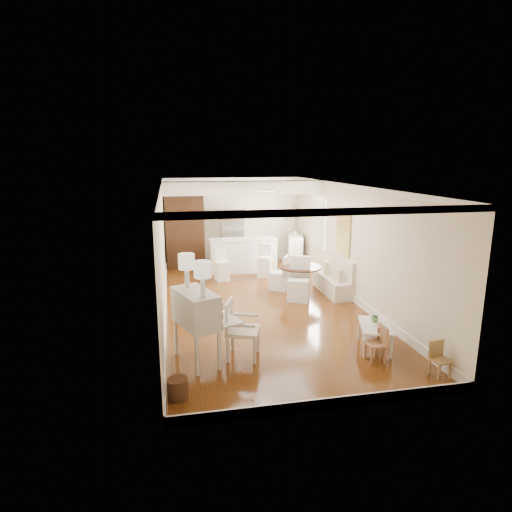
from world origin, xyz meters
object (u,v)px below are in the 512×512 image
object	(u,v)px
kids_chair_c	(441,360)
sideboard	(295,250)
gustavian_armchair	(243,330)
kids_chair_b	(371,339)
wicker_basket	(178,389)
kids_table	(375,336)
slip_chair_near	(299,279)
dining_table	(300,280)
breakfast_counter	(243,255)
pantry_cabinet	(185,231)
slip_chair_far	(279,272)
kids_chair_a	(375,343)
bar_stool_right	(264,261)
bar_stool_left	(222,265)
secretary_bureau	(196,327)
fridge	(244,237)

from	to	relation	value
kids_chair_c	sideboard	distance (m)	7.65
gustavian_armchair	kids_chair_b	bearing A→B (deg)	-78.69
wicker_basket	kids_chair_b	size ratio (longest dim) A/B	0.55
gustavian_armchair	sideboard	size ratio (longest dim) A/B	1.02
wicker_basket	kids_table	size ratio (longest dim) A/B	0.34
kids_table	slip_chair_near	xyz separation A→B (m)	(-0.57, 2.90, 0.31)
kids_table	dining_table	world-z (taller)	dining_table
breakfast_counter	pantry_cabinet	distance (m)	2.11
gustavian_armchair	slip_chair_far	world-z (taller)	gustavian_armchair
wicker_basket	sideboard	world-z (taller)	sideboard
wicker_basket	kids_chair_a	distance (m)	3.39
breakfast_counter	slip_chair_far	bearing A→B (deg)	-72.56
bar_stool_right	kids_table	bearing A→B (deg)	-60.08
kids_chair_b	gustavian_armchair	bearing A→B (deg)	-70.22
kids_chair_b	bar_stool_left	size ratio (longest dim) A/B	0.61
slip_chair_near	bar_stool_right	size ratio (longest dim) A/B	1.12
dining_table	breakfast_counter	size ratio (longest dim) A/B	0.52
gustavian_armchair	kids_chair_a	bearing A→B (deg)	-86.10
secretary_bureau	wicker_basket	size ratio (longest dim) A/B	4.13
wicker_basket	bar_stool_right	world-z (taller)	bar_stool_right
wicker_basket	fridge	size ratio (longest dim) A/B	0.17
wicker_basket	bar_stool_left	distance (m)	6.16
kids_chair_a	slip_chair_far	xyz separation A→B (m)	(-0.57, 4.35, 0.14)
kids_chair_b	fridge	bearing A→B (deg)	-144.21
kids_chair_b	bar_stool_left	distance (m)	5.55
slip_chair_near	sideboard	xyz separation A→B (m)	(0.97, 3.55, -0.05)
gustavian_armchair	wicker_basket	bearing A→B (deg)	152.95
slip_chair_far	bar_stool_right	xyz separation A→B (m)	(-0.12, 1.31, 0.01)
fridge	slip_chair_near	bearing A→B (deg)	-80.53
slip_chair_near	pantry_cabinet	distance (m)	4.82
sideboard	slip_chair_near	bearing A→B (deg)	-91.08
kids_chair_c	gustavian_armchair	bearing A→B (deg)	149.27
kids_table	secretary_bureau	bearing A→B (deg)	178.55
kids_table	slip_chair_near	bearing A→B (deg)	101.08
sideboard	bar_stool_left	bearing A→B (deg)	-136.08
kids_chair_a	dining_table	distance (m)	3.88
bar_stool_right	pantry_cabinet	world-z (taller)	pantry_cabinet
slip_chair_far	fridge	distance (m)	3.11
secretary_bureau	kids_chair_a	xyz separation A→B (m)	(3.00, -0.57, -0.31)
pantry_cabinet	sideboard	distance (m)	3.63
slip_chair_far	bar_stool_right	size ratio (longest dim) A/B	0.97
slip_chair_far	fridge	xyz separation A→B (m)	(-0.43, 3.05, 0.44)
dining_table	kids_chair_a	bearing A→B (deg)	-87.99
sideboard	slip_chair_far	bearing A→B (deg)	-100.80
bar_stool_right	kids_chair_a	bearing A→B (deg)	-63.32
gustavian_armchair	breakfast_counter	world-z (taller)	same
kids_table	slip_chair_far	size ratio (longest dim) A/B	0.97
slip_chair_near	dining_table	bearing A→B (deg)	92.20
kids_table	bar_stool_left	xyz separation A→B (m)	(-2.19, 4.97, 0.22)
dining_table	bar_stool_right	xyz separation A→B (m)	(-0.55, 1.78, 0.11)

